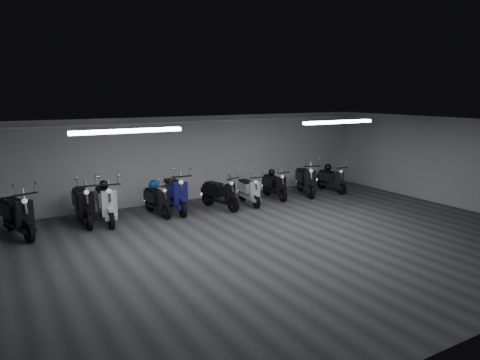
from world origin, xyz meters
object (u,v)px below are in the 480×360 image
scooter_6 (249,186)px  scooter_7 (275,181)px  helmet_0 (153,184)px  scooter_3 (157,195)px  scooter_1 (83,198)px  scooter_4 (175,188)px  scooter_8 (306,175)px  helmet_2 (103,184)px  helmet_1 (328,167)px  helmet_3 (272,172)px  scooter_9 (332,176)px  scooter_2 (106,197)px  scooter_5 (220,189)px  scooter_0 (17,208)px

scooter_6 → scooter_7: scooter_7 is taller
helmet_0 → scooter_3: bearing=-82.9°
scooter_1 → scooter_4: bearing=-0.8°
scooter_8 → helmet_0: scooter_8 is taller
scooter_1 → helmet_2: (0.59, 0.10, 0.30)m
helmet_0 → helmet_1: helmet_0 is taller
scooter_1 → helmet_3: (6.23, 0.06, 0.14)m
scooter_4 → helmet_2: 2.10m
scooter_4 → helmet_2: size_ratio=8.49×
scooter_9 → helmet_1: (0.00, 0.22, 0.27)m
helmet_1 → scooter_8: bearing=-171.8°
scooter_1 → scooter_3: 2.07m
scooter_4 → scooter_9: 5.96m
scooter_3 → scooter_4: bearing=-0.1°
scooter_6 → helmet_3: 1.30m
scooter_4 → scooter_2: bearing=-172.1°
scooter_7 → scooter_5: bearing=-168.9°
scooter_7 → scooter_8: scooter_8 is taller
scooter_5 → helmet_0: bearing=149.4°
scooter_1 → scooter_8: (7.47, -0.27, -0.03)m
helmet_0 → helmet_3: helmet_0 is taller
scooter_4 → helmet_1: scooter_4 is taller
scooter_2 → helmet_1: bearing=4.5°
scooter_4 → scooter_6: (2.39, -0.34, -0.14)m
scooter_6 → scooter_9: scooter_6 is taller
helmet_1 → helmet_3: bearing=176.1°
scooter_2 → scooter_0: bearing=-172.7°
scooter_1 → scooter_7: 6.22m
scooter_7 → helmet_3: scooter_7 is taller
scooter_4 → scooter_7: size_ratio=1.22×
scooter_1 → scooter_7: bearing=-0.9°
scooter_3 → helmet_3: 4.19m
scooter_2 → scooter_3: 1.50m
scooter_5 → scooter_6: size_ratio=1.06×
scooter_4 → helmet_0: size_ratio=6.95×
scooter_0 → scooter_6: bearing=-16.9°
scooter_0 → scooter_1: (1.64, 0.30, -0.01)m
scooter_5 → helmet_0: scooter_5 is taller
scooter_1 → scooter_4: 2.66m
scooter_8 → scooter_9: size_ratio=1.17×
scooter_1 → helmet_3: 6.23m
scooter_9 → helmet_0: 6.60m
scooter_7 → scooter_9: bearing=0.6°
scooter_1 → scooter_2: 0.59m
scooter_0 → scooter_8: scooter_0 is taller
scooter_1 → scooter_2: scooter_2 is taller
scooter_2 → scooter_4: bearing=6.8°
helmet_0 → helmet_2: bearing=179.1°
scooter_2 → helmet_3: bearing=6.3°
helmet_0 → helmet_2: (-1.44, 0.02, 0.15)m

